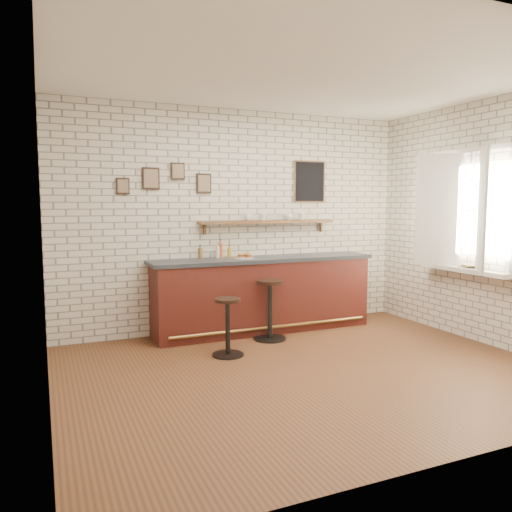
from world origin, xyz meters
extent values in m
plane|color=brown|center=(0.00, 0.00, 0.00)|extent=(5.00, 5.00, 0.00)
cube|color=#4D1A14|center=(0.24, 1.70, 0.48)|extent=(3.00, 0.58, 0.96)
cube|color=#2D333A|center=(0.24, 1.70, 0.98)|extent=(3.10, 0.62, 0.05)
cylinder|color=olive|center=(0.24, 1.38, 0.12)|extent=(2.79, 0.04, 0.04)
cylinder|color=white|center=(-0.05, 1.69, 1.02)|extent=(0.28, 0.28, 0.01)
cylinder|color=#CF9049|center=(0.02, 1.71, 1.02)|extent=(0.05, 0.05, 0.00)
cylinder|color=#CF9049|center=(-0.02, 1.68, 1.02)|extent=(0.05, 0.05, 0.00)
cylinder|color=#CF9049|center=(-0.16, 1.76, 1.02)|extent=(0.06, 0.06, 0.00)
cylinder|color=#CF9049|center=(0.00, 1.73, 1.02)|extent=(0.06, 0.06, 0.00)
cylinder|color=#CF9049|center=(-0.17, 1.64, 1.02)|extent=(0.06, 0.06, 0.00)
cylinder|color=#CF9049|center=(0.01, 1.70, 1.02)|extent=(0.04, 0.04, 0.00)
cylinder|color=#CF9049|center=(-0.06, 1.63, 1.02)|extent=(0.05, 0.05, 0.00)
cylinder|color=#CF9049|center=(-0.15, 1.63, 1.02)|extent=(0.04, 0.04, 0.00)
cylinder|color=#CF9049|center=(-0.20, 1.70, 1.02)|extent=(0.05, 0.05, 0.00)
cylinder|color=#CF9049|center=(-0.01, 1.63, 1.02)|extent=(0.06, 0.06, 0.00)
cylinder|color=#CF9049|center=(-0.14, 1.72, 1.02)|extent=(0.04, 0.04, 0.00)
cylinder|color=#CF9049|center=(-0.03, 1.67, 1.02)|extent=(0.05, 0.05, 0.00)
cylinder|color=brown|center=(-0.59, 1.89, 1.08)|extent=(0.06, 0.06, 0.14)
cylinder|color=brown|center=(-0.59, 1.89, 1.17)|extent=(0.02, 0.02, 0.03)
cylinder|color=black|center=(-0.59, 1.89, 1.19)|extent=(0.02, 0.02, 0.01)
cylinder|color=white|center=(-0.34, 1.89, 1.09)|extent=(0.05, 0.05, 0.16)
cylinder|color=white|center=(-0.34, 1.89, 1.19)|extent=(0.02, 0.02, 0.04)
cylinder|color=black|center=(-0.34, 1.89, 1.21)|extent=(0.02, 0.02, 0.01)
cylinder|color=#AB471B|center=(-0.31, 1.89, 1.11)|extent=(0.06, 0.06, 0.19)
cylinder|color=#AB471B|center=(-0.31, 1.89, 1.22)|extent=(0.02, 0.02, 0.04)
cylinder|color=black|center=(-0.31, 1.89, 1.25)|extent=(0.02, 0.02, 0.01)
cylinder|color=gold|center=(-0.18, 1.89, 1.08)|extent=(0.05, 0.05, 0.13)
cylinder|color=gold|center=(-0.18, 1.89, 1.15)|extent=(0.02, 0.02, 0.03)
cylinder|color=maroon|center=(-0.18, 1.89, 1.17)|extent=(0.03, 0.03, 0.01)
cylinder|color=black|center=(-0.60, 0.83, 0.01)|extent=(0.37, 0.37, 0.02)
cylinder|color=black|center=(-0.60, 0.83, 0.32)|extent=(0.06, 0.06, 0.61)
cylinder|color=black|center=(-0.60, 0.83, 0.64)|extent=(0.38, 0.38, 0.04)
cylinder|color=black|center=(0.14, 1.26, 0.01)|extent=(0.43, 0.43, 0.02)
cylinder|color=black|center=(0.14, 1.26, 0.37)|extent=(0.06, 0.06, 0.70)
cylinder|color=black|center=(0.14, 1.26, 0.74)|extent=(0.34, 0.34, 0.04)
cube|color=brown|center=(0.40, 1.90, 1.48)|extent=(2.00, 0.18, 0.04)
cube|color=brown|center=(-0.50, 1.97, 1.40)|extent=(0.03, 0.04, 0.16)
cube|color=brown|center=(1.30, 1.97, 1.40)|extent=(0.03, 0.04, 0.16)
imported|color=white|center=(0.11, 1.90, 1.54)|extent=(0.16, 0.16, 0.09)
imported|color=white|center=(0.32, 1.90, 1.55)|extent=(0.15, 0.15, 0.10)
imported|color=white|center=(0.72, 1.90, 1.54)|extent=(0.12, 0.12, 0.09)
imported|color=white|center=(0.93, 1.90, 1.55)|extent=(0.12, 0.12, 0.10)
cube|color=black|center=(-1.20, 1.98, 2.05)|extent=(0.22, 0.02, 0.28)
cube|color=black|center=(-0.85, 1.98, 2.15)|extent=(0.18, 0.02, 0.22)
cube|color=black|center=(-0.50, 1.98, 2.00)|extent=(0.20, 0.02, 0.26)
cube|color=black|center=(-1.55, 1.98, 1.95)|extent=(0.16, 0.02, 0.20)
cube|color=black|center=(1.10, 1.98, 2.05)|extent=(0.46, 0.02, 0.56)
cube|color=white|center=(2.40, 0.30, 0.90)|extent=(0.20, 1.35, 0.06)
cube|color=white|center=(2.47, 0.30, 2.40)|extent=(0.05, 1.30, 0.06)
cube|color=white|center=(2.47, 0.30, 0.90)|extent=(0.05, 1.30, 0.06)
cube|color=white|center=(2.47, -0.30, 1.65)|extent=(0.05, 0.06, 1.50)
cube|color=white|center=(2.47, 0.90, 1.65)|extent=(0.05, 0.06, 1.50)
cube|color=white|center=(2.32, 0.00, 1.65)|extent=(0.40, 0.46, 1.46)
cube|color=white|center=(2.32, 0.60, 1.65)|extent=(0.40, 0.46, 1.46)
imported|color=tan|center=(2.38, 0.25, 0.94)|extent=(0.23, 0.25, 0.02)
imported|color=tan|center=(2.38, 0.26, 0.96)|extent=(0.22, 0.25, 0.02)
camera|label=1|loc=(-2.51, -4.41, 1.74)|focal=35.00mm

